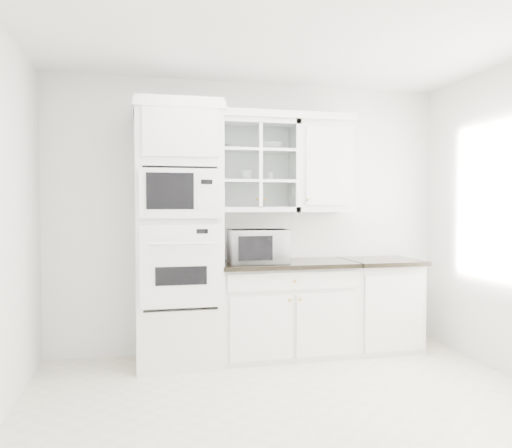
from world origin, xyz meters
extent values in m
cube|color=beige|center=(0.00, 0.00, 0.01)|extent=(4.00, 3.50, 0.01)
cube|color=white|center=(0.00, 1.74, 1.35)|extent=(4.00, 0.02, 2.70)
cube|color=white|center=(0.00, 0.00, 2.69)|extent=(4.00, 3.50, 0.02)
cube|color=white|center=(-0.75, 1.43, 1.20)|extent=(0.76, 0.65, 2.40)
cube|color=white|center=(-0.75, 1.09, 0.94)|extent=(0.70, 0.03, 0.72)
cube|color=black|center=(-0.75, 1.07, 0.86)|extent=(0.44, 0.01, 0.16)
cube|color=white|center=(-0.75, 1.09, 1.56)|extent=(0.70, 0.03, 0.43)
cube|color=black|center=(-0.84, 1.07, 1.58)|extent=(0.40, 0.01, 0.31)
cube|color=white|center=(0.28, 1.45, 0.44)|extent=(1.30, 0.60, 0.88)
cube|color=black|center=(0.28, 1.42, 0.90)|extent=(1.32, 0.67, 0.04)
cube|color=white|center=(1.28, 1.45, 0.44)|extent=(0.70, 0.60, 0.88)
cube|color=black|center=(1.28, 1.42, 0.90)|extent=(0.72, 0.67, 0.04)
cube|color=white|center=(0.03, 1.58, 1.85)|extent=(0.80, 0.33, 0.90)
cube|color=white|center=(0.03, 1.58, 1.70)|extent=(0.74, 0.29, 0.02)
cube|color=white|center=(0.03, 1.58, 2.00)|extent=(0.74, 0.29, 0.02)
cube|color=white|center=(0.71, 1.58, 1.85)|extent=(0.55, 0.33, 0.90)
cube|color=white|center=(-0.07, 1.56, 2.33)|extent=(2.14, 0.38, 0.07)
imported|color=white|center=(-0.01, 1.40, 1.08)|extent=(0.56, 0.47, 0.32)
imported|color=white|center=(-0.19, 1.57, 2.03)|extent=(0.24, 0.24, 0.05)
imported|color=white|center=(0.16, 1.59, 2.04)|extent=(0.28, 0.28, 0.07)
imported|color=white|center=(-0.08, 1.57, 1.76)|extent=(0.15, 0.15, 0.09)
imported|color=white|center=(0.16, 1.57, 1.75)|extent=(0.12, 0.12, 0.08)
camera|label=1|loc=(-1.06, -3.21, 1.45)|focal=35.00mm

